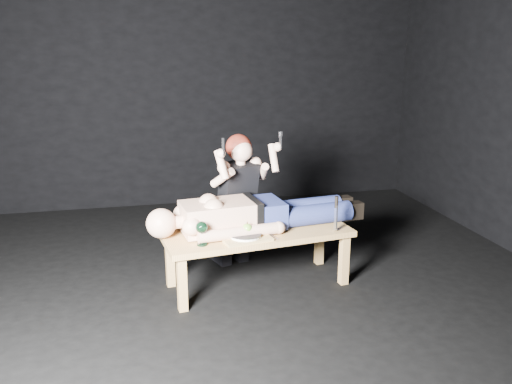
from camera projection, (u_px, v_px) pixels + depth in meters
ground at (252, 290)px, 4.13m from camera, size 5.00×5.00×0.00m
back_wall at (204, 75)px, 6.07m from camera, size 5.00×0.00×5.00m
table at (257, 258)px, 4.17m from camera, size 1.50×0.72×0.45m
lying_man at (259, 209)px, 4.17m from camera, size 1.62×0.67×0.29m
kneeling_woman at (234, 198)px, 4.47m from camera, size 0.82×0.87×1.18m
serving_tray at (245, 238)px, 3.93m from camera, size 0.39×0.31×0.02m
plate at (245, 235)px, 3.93m from camera, size 0.27×0.27×0.02m
apple at (247, 229)px, 3.93m from camera, size 0.08×0.08×0.08m
goblet at (202, 233)px, 3.79m from camera, size 0.10×0.10×0.18m
fork_flat at (225, 242)px, 3.87m from camera, size 0.05×0.15×0.01m
knife_flat at (273, 236)px, 3.99m from camera, size 0.06×0.15×0.01m
spoon_flat at (260, 235)px, 4.01m from camera, size 0.10×0.13×0.01m
carving_knife at (336, 214)px, 4.07m from camera, size 0.04×0.04×0.28m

